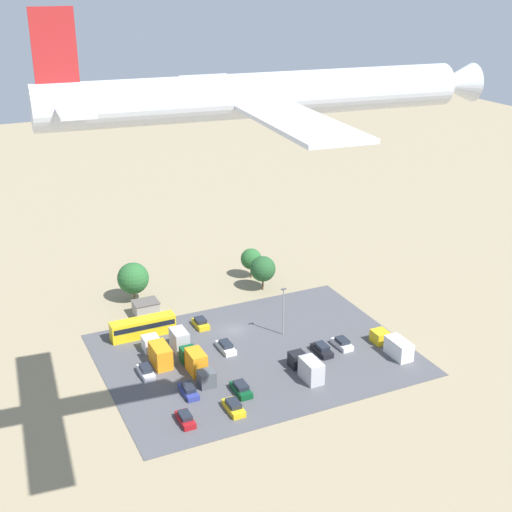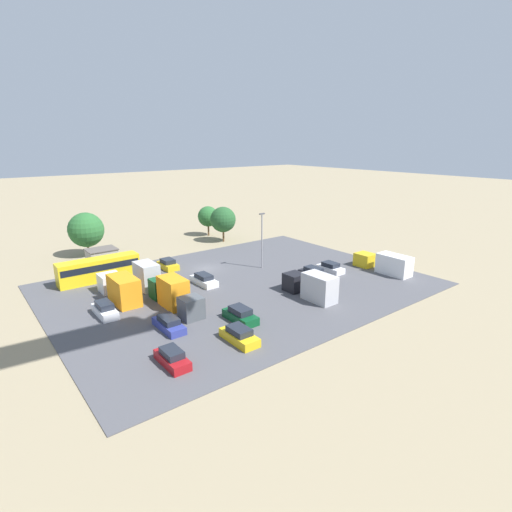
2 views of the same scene
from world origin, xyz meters
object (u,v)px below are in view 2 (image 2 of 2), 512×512
bus (99,269)px  parked_car_8 (169,324)px  parked_car_0 (204,280)px  parked_truck_3 (385,263)px  parked_truck_2 (120,288)px  parked_truck_0 (312,286)px  parked_car_4 (172,358)px  parked_truck_4 (150,279)px  parked_car_6 (313,274)px  parked_car_7 (105,310)px  parked_car_2 (168,265)px  shed_building (102,257)px  parked_car_1 (240,315)px  parked_car_5 (330,268)px  parked_car_3 (239,336)px  parked_truck_1 (178,296)px

bus → parked_car_8: bus is taller
parked_car_0 → parked_truck_3: parked_truck_3 is taller
parked_truck_2 → parked_truck_0: bearing=-36.4°
parked_car_4 → parked_truck_4: 19.29m
parked_car_6 → parked_car_7: bearing=168.6°
parked_car_2 → parked_car_4: parked_car_2 is taller
parked_car_2 → shed_building: bearing=-50.0°
parked_car_2 → parked_car_8: size_ratio=0.88×
parked_car_4 → parked_car_1: bearing=-160.7°
parked_car_2 → parked_car_5: parked_car_2 is taller
parked_car_1 → parked_car_8: (7.15, -2.98, -0.08)m
parked_truck_2 → parked_car_7: bearing=-131.3°
parked_truck_2 → parked_car_2: bearing=37.7°
parked_car_0 → parked_car_3: parked_car_3 is taller
shed_building → parked_car_2: (-7.27, 8.68, -0.60)m
parked_car_1 → parked_car_7: 15.57m
bus → parked_car_8: bearing=2.4°
parked_truck_2 → parked_car_0: bearing=-8.1°
parked_car_1 → parked_car_8: size_ratio=0.97×
bus → parked_car_4: size_ratio=2.65×
parked_car_7 → parked_truck_1: size_ratio=0.59×
parked_car_2 → parked_truck_4: parked_truck_4 is taller
parked_car_7 → parked_truck_0: 24.89m
parked_car_0 → parked_car_5: size_ratio=1.12×
parked_car_8 → bus: bearing=92.4°
bus → parked_truck_0: bearing=39.4°
parked_car_8 → parked_car_3: bearing=-57.4°
parked_car_4 → parked_truck_4: (-6.07, -18.28, 1.01)m
parked_car_3 → parked_car_4: (7.18, -0.25, -0.02)m
parked_truck_2 → parked_car_6: bearing=-20.2°
parked_car_4 → parked_truck_3: 37.60m
parked_car_2 → parked_car_6: size_ratio=0.90×
shed_building → parked_truck_3: 44.59m
parked_car_0 → parked_car_1: 12.95m
shed_building → parked_truck_4: 16.17m
shed_building → parked_car_8: shed_building is taller
parked_car_0 → parked_car_3: bearing=70.7°
parked_car_3 → parked_car_8: parked_car_3 is taller
parked_car_0 → parked_car_4: (12.90, 16.13, -0.00)m
parked_car_0 → parked_truck_3: bearing=153.5°
parked_car_7 → parked_truck_0: bearing=-25.6°
parked_car_4 → parked_truck_3: size_ratio=0.46×
parked_car_6 → parked_truck_2: bearing=159.8°
parked_car_6 → parked_truck_3: parked_truck_3 is taller
shed_building → parked_truck_3: bearing=136.8°
parked_car_1 → parked_truck_3: (-27.38, -0.40, 0.68)m
parked_truck_0 → parked_truck_3: 16.29m
parked_car_1 → parked_truck_3: 27.39m
bus → parked_truck_1: size_ratio=1.48×
parked_car_2 → parked_car_3: parked_car_2 is taller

